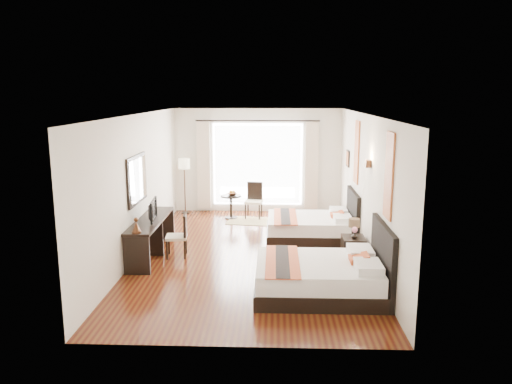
{
  "coord_description": "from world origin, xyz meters",
  "views": [
    {
      "loc": [
        0.46,
        -9.63,
        3.22
      ],
      "look_at": [
        0.09,
        0.31,
        1.22
      ],
      "focal_mm": 35.0,
      "sensor_mm": 36.0,
      "label": 1
    }
  ],
  "objects_px": {
    "television": "(150,210)",
    "desk_chair": "(178,244)",
    "bed_near": "(323,276)",
    "floor_lamp": "(184,167)",
    "nightstand": "(353,250)",
    "side_table": "(231,207)",
    "fruit_bowl": "(232,194)",
    "window_chair": "(254,207)",
    "vase": "(354,236)",
    "console_desk": "(151,237)",
    "table_lamp": "(354,224)",
    "bed_far": "(313,226)"
  },
  "relations": [
    {
      "from": "table_lamp",
      "to": "vase",
      "type": "height_order",
      "value": "table_lamp"
    },
    {
      "from": "desk_chair",
      "to": "window_chair",
      "type": "distance_m",
      "value": 3.48
    },
    {
      "from": "console_desk",
      "to": "window_chair",
      "type": "relative_size",
      "value": 2.38
    },
    {
      "from": "fruit_bowl",
      "to": "window_chair",
      "type": "distance_m",
      "value": 0.67
    },
    {
      "from": "desk_chair",
      "to": "floor_lamp",
      "type": "xyz_separation_m",
      "value": [
        -0.49,
        3.61,
        0.99
      ]
    },
    {
      "from": "vase",
      "to": "nightstand",
      "type": "bearing_deg",
      "value": 87.46
    },
    {
      "from": "window_chair",
      "to": "table_lamp",
      "type": "bearing_deg",
      "value": 39.79
    },
    {
      "from": "table_lamp",
      "to": "desk_chair",
      "type": "relative_size",
      "value": 0.39
    },
    {
      "from": "side_table",
      "to": "bed_far",
      "type": "bearing_deg",
      "value": -41.72
    },
    {
      "from": "floor_lamp",
      "to": "fruit_bowl",
      "type": "distance_m",
      "value": 1.54
    },
    {
      "from": "bed_far",
      "to": "floor_lamp",
      "type": "height_order",
      "value": "floor_lamp"
    },
    {
      "from": "floor_lamp",
      "to": "window_chair",
      "type": "relative_size",
      "value": 1.61
    },
    {
      "from": "table_lamp",
      "to": "nightstand",
      "type": "bearing_deg",
      "value": -98.45
    },
    {
      "from": "table_lamp",
      "to": "floor_lamp",
      "type": "distance_m",
      "value": 5.44
    },
    {
      "from": "bed_near",
      "to": "floor_lamp",
      "type": "relative_size",
      "value": 1.4
    },
    {
      "from": "bed_near",
      "to": "nightstand",
      "type": "relative_size",
      "value": 3.97
    },
    {
      "from": "television",
      "to": "window_chair",
      "type": "xyz_separation_m",
      "value": [
        1.9,
        3.23,
        -0.68
      ]
    },
    {
      "from": "vase",
      "to": "side_table",
      "type": "distance_m",
      "value": 4.34
    },
    {
      "from": "floor_lamp",
      "to": "side_table",
      "type": "xyz_separation_m",
      "value": [
        1.28,
        -0.49,
        -0.95
      ]
    },
    {
      "from": "bed_far",
      "to": "floor_lamp",
      "type": "xyz_separation_m",
      "value": [
        -3.28,
        2.26,
        0.97
      ]
    },
    {
      "from": "television",
      "to": "fruit_bowl",
      "type": "xyz_separation_m",
      "value": [
        1.34,
        3.15,
        -0.32
      ]
    },
    {
      "from": "vase",
      "to": "floor_lamp",
      "type": "distance_m",
      "value": 5.59
    },
    {
      "from": "nightstand",
      "to": "desk_chair",
      "type": "distance_m",
      "value": 3.44
    },
    {
      "from": "vase",
      "to": "fruit_bowl",
      "type": "relative_size",
      "value": 0.5
    },
    {
      "from": "vase",
      "to": "desk_chair",
      "type": "xyz_separation_m",
      "value": [
        -3.43,
        0.32,
        -0.29
      ]
    },
    {
      "from": "nightstand",
      "to": "side_table",
      "type": "height_order",
      "value": "side_table"
    },
    {
      "from": "television",
      "to": "desk_chair",
      "type": "xyz_separation_m",
      "value": [
        0.52,
        0.04,
        -0.7
      ]
    },
    {
      "from": "vase",
      "to": "side_table",
      "type": "xyz_separation_m",
      "value": [
        -2.64,
        3.44,
        -0.25
      ]
    },
    {
      "from": "console_desk",
      "to": "floor_lamp",
      "type": "bearing_deg",
      "value": 89.26
    },
    {
      "from": "bed_near",
      "to": "television",
      "type": "height_order",
      "value": "bed_near"
    },
    {
      "from": "television",
      "to": "console_desk",
      "type": "bearing_deg",
      "value": 7.21
    },
    {
      "from": "floor_lamp",
      "to": "window_chair",
      "type": "bearing_deg",
      "value": -12.55
    },
    {
      "from": "desk_chair",
      "to": "fruit_bowl",
      "type": "distance_m",
      "value": 3.24
    },
    {
      "from": "bed_far",
      "to": "nightstand",
      "type": "height_order",
      "value": "bed_far"
    },
    {
      "from": "vase",
      "to": "side_table",
      "type": "bearing_deg",
      "value": 127.45
    },
    {
      "from": "table_lamp",
      "to": "desk_chair",
      "type": "xyz_separation_m",
      "value": [
        -3.45,
        0.11,
        -0.47
      ]
    },
    {
      "from": "bed_far",
      "to": "window_chair",
      "type": "relative_size",
      "value": 2.1
    },
    {
      "from": "vase",
      "to": "console_desk",
      "type": "distance_m",
      "value": 3.99
    },
    {
      "from": "floor_lamp",
      "to": "fruit_bowl",
      "type": "height_order",
      "value": "floor_lamp"
    },
    {
      "from": "table_lamp",
      "to": "console_desk",
      "type": "xyz_separation_m",
      "value": [
        -3.99,
        0.16,
        -0.35
      ]
    },
    {
      "from": "television",
      "to": "fruit_bowl",
      "type": "relative_size",
      "value": 3.0
    },
    {
      "from": "nightstand",
      "to": "fruit_bowl",
      "type": "height_order",
      "value": "fruit_bowl"
    },
    {
      "from": "table_lamp",
      "to": "side_table",
      "type": "xyz_separation_m",
      "value": [
        -2.66,
        3.23,
        -0.43
      ]
    },
    {
      "from": "vase",
      "to": "television",
      "type": "distance_m",
      "value": 3.98
    },
    {
      "from": "nightstand",
      "to": "television",
      "type": "distance_m",
      "value": 4.02
    },
    {
      "from": "nightstand",
      "to": "table_lamp",
      "type": "distance_m",
      "value": 0.49
    },
    {
      "from": "side_table",
      "to": "window_chair",
      "type": "relative_size",
      "value": 0.66
    },
    {
      "from": "television",
      "to": "floor_lamp",
      "type": "xyz_separation_m",
      "value": [
        0.03,
        3.65,
        0.29
      ]
    },
    {
      "from": "desk_chair",
      "to": "fruit_bowl",
      "type": "xyz_separation_m",
      "value": [
        0.83,
        3.11,
        0.38
      ]
    },
    {
      "from": "desk_chair",
      "to": "nightstand",
      "type": "bearing_deg",
      "value": 170.67
    }
  ]
}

